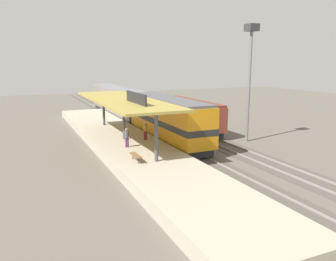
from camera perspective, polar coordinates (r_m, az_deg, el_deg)
name	(u,v)px	position (r m, az deg, el deg)	size (l,w,h in m)	color
ground_plane	(186,142)	(35.09, 3.11, -1.89)	(120.00, 120.00, 0.00)	#5B564C
track_near	(169,143)	(34.24, 0.13, -2.16)	(3.20, 110.00, 0.16)	#4E4941
track_far	(208,139)	(36.32, 6.76, -1.45)	(3.20, 110.00, 0.16)	#4E4941
platform	(125,144)	(32.57, -7.28, -2.21)	(6.00, 44.00, 0.90)	#A89E89
station_canopy	(124,101)	(31.77, -7.41, 4.93)	(5.20, 18.00, 4.70)	#47474C
platform_bench	(136,156)	(25.11, -5.44, -4.20)	(0.44, 1.70, 0.50)	#333338
locomotive	(168,120)	(34.03, -0.08, 1.85)	(2.93, 14.43, 4.44)	#28282D
passenger_carriage_single	(118,102)	(50.85, -8.40, 4.82)	(2.90, 20.00, 4.24)	#28282D
freight_car	(189,115)	(39.83, 3.49, 2.60)	(2.80, 12.00, 3.54)	#28282D
light_mast	(250,59)	(35.29, 13.63, 11.64)	(1.10, 1.10, 11.70)	slate
person_waiting	(145,130)	(31.86, -3.82, 0.14)	(0.34, 0.34, 1.71)	maroon
person_walking	(127,136)	(29.16, -6.92, -0.98)	(0.34, 0.34, 1.71)	#663375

